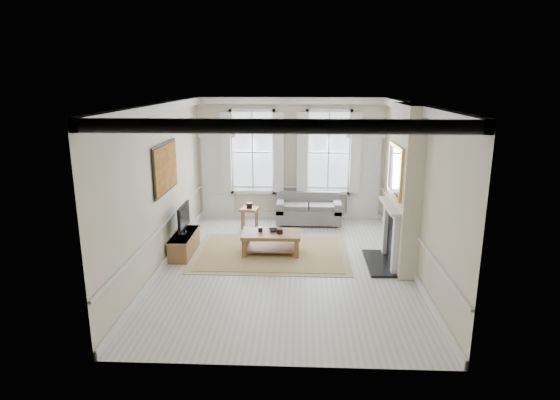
{
  "coord_description": "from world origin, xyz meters",
  "views": [
    {
      "loc": [
        0.29,
        -9.29,
        3.86
      ],
      "look_at": [
        -0.16,
        0.79,
        1.25
      ],
      "focal_mm": 30.0,
      "sensor_mm": 36.0,
      "label": 1
    }
  ],
  "objects_px": {
    "sofa": "(309,211)",
    "side_table": "(250,212)",
    "coffee_table": "(271,236)",
    "tv_stand": "(184,244)"
  },
  "relations": [
    {
      "from": "sofa",
      "to": "tv_stand",
      "type": "distance_m",
      "value": 3.78
    },
    {
      "from": "coffee_table",
      "to": "tv_stand",
      "type": "bearing_deg",
      "value": -177.16
    },
    {
      "from": "sofa",
      "to": "coffee_table",
      "type": "xyz_separation_m",
      "value": [
        -0.88,
        -2.37,
        0.06
      ]
    },
    {
      "from": "side_table",
      "to": "tv_stand",
      "type": "height_order",
      "value": "side_table"
    },
    {
      "from": "coffee_table",
      "to": "tv_stand",
      "type": "distance_m",
      "value": 1.99
    },
    {
      "from": "sofa",
      "to": "side_table",
      "type": "bearing_deg",
      "value": -162.95
    },
    {
      "from": "side_table",
      "to": "coffee_table",
      "type": "distance_m",
      "value": 2.01
    },
    {
      "from": "tv_stand",
      "to": "sofa",
      "type": "bearing_deg",
      "value": 40.88
    },
    {
      "from": "side_table",
      "to": "tv_stand",
      "type": "distance_m",
      "value": 2.37
    },
    {
      "from": "sofa",
      "to": "coffee_table",
      "type": "bearing_deg",
      "value": -110.4
    }
  ]
}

